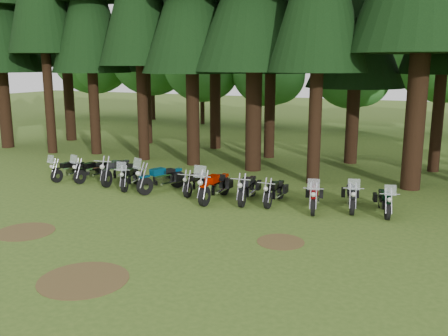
{
  "coord_description": "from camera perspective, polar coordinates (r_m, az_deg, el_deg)",
  "views": [
    {
      "loc": [
        8.83,
        -12.76,
        5.16
      ],
      "look_at": [
        0.57,
        5.0,
        1.0
      ],
      "focal_mm": 40.0,
      "sensor_mm": 36.0,
      "label": 1
    }
  ],
  "objects": [
    {
      "name": "decid_1",
      "position": [
        45.83,
        -8.06,
        12.71
      ],
      "size": [
        7.91,
        7.69,
        9.88
      ],
      "color": "black",
      "rests_on": "ground"
    },
    {
      "name": "motorcycle_11",
      "position": [
        18.16,
        17.85,
        -3.72
      ],
      "size": [
        0.8,
        1.99,
        1.27
      ],
      "rotation": [
        0.0,
        0.0,
        0.29
      ],
      "color": "black",
      "rests_on": "ground"
    },
    {
      "name": "motorcycle_2",
      "position": [
        22.22,
        -12.18,
        -0.37
      ],
      "size": [
        0.51,
        2.44,
        0.99
      ],
      "rotation": [
        0.0,
        0.0,
        0.15
      ],
      "color": "black",
      "rests_on": "ground"
    },
    {
      "name": "ground",
      "position": [
        16.35,
        -9.31,
        -6.56
      ],
      "size": [
        120.0,
        120.0,
        0.0
      ],
      "primitive_type": "plane",
      "color": "#39551C",
      "rests_on": "ground"
    },
    {
      "name": "motorcycle_6",
      "position": [
        18.93,
        -1.08,
        -2.17
      ],
      "size": [
        0.47,
        2.5,
        1.58
      ],
      "rotation": [
        0.0,
        0.0,
        -0.0
      ],
      "color": "black",
      "rests_on": "ground"
    },
    {
      "name": "motorcycle_10",
      "position": [
        18.4,
        14.31,
        -3.23
      ],
      "size": [
        0.79,
        2.12,
        1.34
      ],
      "rotation": [
        0.0,
        0.0,
        0.25
      ],
      "color": "black",
      "rests_on": "ground"
    },
    {
      "name": "motorcycle_1",
      "position": [
        22.86,
        -14.82,
        -0.33
      ],
      "size": [
        0.58,
        2.1,
        1.32
      ],
      "rotation": [
        0.0,
        0.0,
        -0.16
      ],
      "color": "black",
      "rests_on": "ground"
    },
    {
      "name": "dirt_patch_1",
      "position": [
        14.87,
        6.49,
        -8.37
      ],
      "size": [
        1.4,
        1.4,
        0.01
      ],
      "primitive_type": "cylinder",
      "color": "#4C3D1E",
      "rests_on": "ground"
    },
    {
      "name": "motorcycle_8",
      "position": [
        18.64,
        5.8,
        -2.78
      ],
      "size": [
        0.29,
        2.06,
        0.84
      ],
      "rotation": [
        0.0,
        0.0,
        0.01
      ],
      "color": "black",
      "rests_on": "ground"
    },
    {
      "name": "decid_0",
      "position": [
        49.02,
        -14.55,
        12.48
      ],
      "size": [
        8.0,
        7.78,
        10.0
      ],
      "color": "black",
      "rests_on": "ground"
    },
    {
      "name": "decid_3",
      "position": [
        40.25,
        5.36,
        11.01
      ],
      "size": [
        6.12,
        5.95,
        7.65
      ],
      "color": "black",
      "rests_on": "ground"
    },
    {
      "name": "motorcycle_5",
      "position": [
        20.03,
        -3.29,
        -1.74
      ],
      "size": [
        0.32,
        1.99,
        0.81
      ],
      "rotation": [
        0.0,
        0.0,
        0.06
      ],
      "color": "black",
      "rests_on": "ground"
    },
    {
      "name": "decid_4",
      "position": [
        39.76,
        14.66,
        10.47
      ],
      "size": [
        5.93,
        5.76,
        7.41
      ],
      "color": "black",
      "rests_on": "ground"
    },
    {
      "name": "dirt_patch_2",
      "position": [
        12.83,
        -15.76,
        -12.17
      ],
      "size": [
        2.2,
        2.2,
        0.01
      ],
      "primitive_type": "cylinder",
      "color": "#4C3D1E",
      "rests_on": "ground"
    },
    {
      "name": "motorcycle_3",
      "position": [
        21.19,
        -10.67,
        -1.1
      ],
      "size": [
        0.82,
        2.06,
        1.31
      ],
      "rotation": [
        0.0,
        0.0,
        0.28
      ],
      "color": "black",
      "rests_on": "ground"
    },
    {
      "name": "motorcycle_0",
      "position": [
        23.39,
        -17.3,
        -0.26
      ],
      "size": [
        0.52,
        2.0,
        1.25
      ],
      "rotation": [
        0.0,
        0.0,
        -0.14
      ],
      "color": "black",
      "rests_on": "ground"
    },
    {
      "name": "motorcycle_4",
      "position": [
        20.43,
        -7.17,
        -1.25
      ],
      "size": [
        1.13,
        2.38,
        1.53
      ],
      "rotation": [
        0.0,
        0.0,
        -0.35
      ],
      "color": "black",
      "rests_on": "ground"
    },
    {
      "name": "motorcycle_9",
      "position": [
        18.05,
        10.24,
        -3.31
      ],
      "size": [
        0.75,
        2.16,
        1.36
      ],
      "rotation": [
        0.0,
        0.0,
        0.23
      ],
      "color": "black",
      "rests_on": "ground"
    },
    {
      "name": "decid_2",
      "position": [
        42.2,
        -2.29,
        11.7
      ],
      "size": [
        6.72,
        6.53,
        8.4
      ],
      "color": "black",
      "rests_on": "ground"
    },
    {
      "name": "motorcycle_7",
      "position": [
        18.84,
        2.71,
        -2.42
      ],
      "size": [
        0.46,
        2.29,
        0.93
      ],
      "rotation": [
        0.0,
        0.0,
        0.14
      ],
      "color": "black",
      "rests_on": "ground"
    },
    {
      "name": "dirt_patch_0",
      "position": [
        16.8,
        -21.78,
        -6.76
      ],
      "size": [
        1.8,
        1.8,
        0.01
      ],
      "primitive_type": "cylinder",
      "color": "#4C3D1E",
      "rests_on": "ground"
    }
  ]
}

